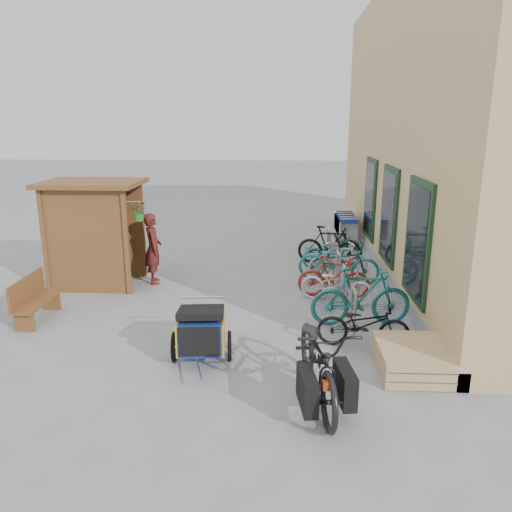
{
  "coord_description": "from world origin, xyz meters",
  "views": [
    {
      "loc": [
        0.99,
        -8.37,
        3.69
      ],
      "look_at": [
        0.5,
        1.5,
        1.0
      ],
      "focal_mm": 35.0,
      "sensor_mm": 36.0,
      "label": 1
    }
  ],
  "objects_px": {
    "bike_3": "(334,277)",
    "child_trailer": "(201,330)",
    "person_kiosk": "(153,248)",
    "bike_2": "(337,284)",
    "bike_4": "(339,262)",
    "kiosk": "(91,219)",
    "bike_1": "(361,297)",
    "pallet_stack": "(411,359)",
    "bench": "(33,298)",
    "bike_7": "(330,245)",
    "shopping_carts": "(345,225)",
    "cargo_bike": "(319,359)",
    "bike_0": "(363,324)",
    "bike_5": "(338,260)",
    "bike_6": "(332,251)"
  },
  "relations": [
    {
      "from": "kiosk",
      "to": "pallet_stack",
      "type": "relative_size",
      "value": 2.08
    },
    {
      "from": "person_kiosk",
      "to": "bike_2",
      "type": "height_order",
      "value": "person_kiosk"
    },
    {
      "from": "bench",
      "to": "bike_6",
      "type": "distance_m",
      "value": 7.15
    },
    {
      "from": "pallet_stack",
      "to": "bench",
      "type": "relative_size",
      "value": 0.88
    },
    {
      "from": "bench",
      "to": "bike_7",
      "type": "bearing_deg",
      "value": 33.93
    },
    {
      "from": "shopping_carts",
      "to": "bike_0",
      "type": "bearing_deg",
      "value": -94.53
    },
    {
      "from": "kiosk",
      "to": "bike_7",
      "type": "bearing_deg",
      "value": 19.64
    },
    {
      "from": "person_kiosk",
      "to": "bike_1",
      "type": "bearing_deg",
      "value": -133.91
    },
    {
      "from": "bike_4",
      "to": "shopping_carts",
      "type": "bearing_deg",
      "value": 5.36
    },
    {
      "from": "bike_5",
      "to": "bike_7",
      "type": "relative_size",
      "value": 0.88
    },
    {
      "from": "shopping_carts",
      "to": "cargo_bike",
      "type": "height_order",
      "value": "cargo_bike"
    },
    {
      "from": "bike_1",
      "to": "bike_2",
      "type": "xyz_separation_m",
      "value": [
        -0.31,
        1.2,
        -0.16
      ]
    },
    {
      "from": "person_kiosk",
      "to": "bike_4",
      "type": "bearing_deg",
      "value": -103.25
    },
    {
      "from": "bike_5",
      "to": "bike_7",
      "type": "height_order",
      "value": "bike_7"
    },
    {
      "from": "cargo_bike",
      "to": "bike_6",
      "type": "bearing_deg",
      "value": 75.56
    },
    {
      "from": "shopping_carts",
      "to": "child_trailer",
      "type": "height_order",
      "value": "shopping_carts"
    },
    {
      "from": "shopping_carts",
      "to": "bike_6",
      "type": "relative_size",
      "value": 1.31
    },
    {
      "from": "bike_1",
      "to": "bike_3",
      "type": "xyz_separation_m",
      "value": [
        -0.34,
        1.51,
        -0.1
      ]
    },
    {
      "from": "bike_6",
      "to": "bike_7",
      "type": "bearing_deg",
      "value": -14.33
    },
    {
      "from": "bike_3",
      "to": "bike_5",
      "type": "distance_m",
      "value": 1.35
    },
    {
      "from": "bike_0",
      "to": "kiosk",
      "type": "bearing_deg",
      "value": 67.07
    },
    {
      "from": "bike_3",
      "to": "child_trailer",
      "type": "bearing_deg",
      "value": 147.09
    },
    {
      "from": "shopping_carts",
      "to": "child_trailer",
      "type": "relative_size",
      "value": 1.31
    },
    {
      "from": "bike_1",
      "to": "bike_3",
      "type": "bearing_deg",
      "value": 6.86
    },
    {
      "from": "shopping_carts",
      "to": "bike_6",
      "type": "height_order",
      "value": "shopping_carts"
    },
    {
      "from": "person_kiosk",
      "to": "bike_2",
      "type": "distance_m",
      "value": 4.3
    },
    {
      "from": "shopping_carts",
      "to": "bike_5",
      "type": "distance_m",
      "value": 3.82
    },
    {
      "from": "bike_2",
      "to": "bike_6",
      "type": "height_order",
      "value": "bike_6"
    },
    {
      "from": "child_trailer",
      "to": "bike_7",
      "type": "xyz_separation_m",
      "value": [
        2.53,
        5.65,
        -0.01
      ]
    },
    {
      "from": "bike_0",
      "to": "bike_2",
      "type": "distance_m",
      "value": 2.14
    },
    {
      "from": "pallet_stack",
      "to": "shopping_carts",
      "type": "relative_size",
      "value": 0.57
    },
    {
      "from": "bike_2",
      "to": "bike_4",
      "type": "height_order",
      "value": "bike_4"
    },
    {
      "from": "shopping_carts",
      "to": "bike_2",
      "type": "bearing_deg",
      "value": -98.55
    },
    {
      "from": "person_kiosk",
      "to": "bike_7",
      "type": "relative_size",
      "value": 0.97
    },
    {
      "from": "bike_0",
      "to": "bike_2",
      "type": "height_order",
      "value": "same"
    },
    {
      "from": "bike_0",
      "to": "bike_1",
      "type": "height_order",
      "value": "bike_1"
    },
    {
      "from": "cargo_bike",
      "to": "bike_3",
      "type": "relative_size",
      "value": 1.53
    },
    {
      "from": "bike_4",
      "to": "bike_5",
      "type": "relative_size",
      "value": 1.26
    },
    {
      "from": "bike_2",
      "to": "bike_4",
      "type": "bearing_deg",
      "value": 11.28
    },
    {
      "from": "kiosk",
      "to": "bike_7",
      "type": "distance_m",
      "value": 6.02
    },
    {
      "from": "cargo_bike",
      "to": "bike_0",
      "type": "distance_m",
      "value": 1.9
    },
    {
      "from": "kiosk",
      "to": "bike_2",
      "type": "height_order",
      "value": "kiosk"
    },
    {
      "from": "bike_0",
      "to": "child_trailer",
      "type": "bearing_deg",
      "value": 108.51
    },
    {
      "from": "cargo_bike",
      "to": "bike_5",
      "type": "xyz_separation_m",
      "value": [
        0.86,
        5.45,
        -0.14
      ]
    },
    {
      "from": "cargo_bike",
      "to": "bike_0",
      "type": "relative_size",
      "value": 1.53
    },
    {
      "from": "cargo_bike",
      "to": "bike_7",
      "type": "relative_size",
      "value": 1.38
    },
    {
      "from": "kiosk",
      "to": "bike_2",
      "type": "bearing_deg",
      "value": -9.34
    },
    {
      "from": "child_trailer",
      "to": "bike_4",
      "type": "relative_size",
      "value": 0.85
    },
    {
      "from": "kiosk",
      "to": "bike_1",
      "type": "distance_m",
      "value": 6.22
    },
    {
      "from": "bike_1",
      "to": "bike_6",
      "type": "height_order",
      "value": "bike_1"
    }
  ]
}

